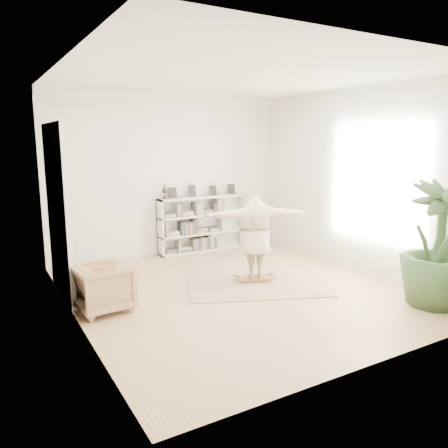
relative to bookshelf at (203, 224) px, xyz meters
name	(u,v)px	position (x,y,z in m)	size (l,w,h in m)	color
floor	(239,290)	(-0.74, -2.82, -0.64)	(6.00, 6.00, 0.00)	#A07D52
room_shell	(169,97)	(-0.74, 0.12, 2.87)	(6.00, 6.00, 6.00)	silver
doors	(59,213)	(-3.45, -1.52, 0.76)	(0.09, 1.78, 2.92)	white
bookshelf	(203,224)	(0.00, 0.00, 0.00)	(2.20, 0.35, 1.64)	silver
armchair	(103,287)	(-3.04, -2.58, -0.27)	(0.79, 0.81, 0.74)	tan
rug	(254,281)	(-0.26, -2.58, -0.63)	(2.50, 2.00, 0.02)	tan
rocker_board	(254,278)	(-0.26, -2.58, -0.57)	(0.60, 0.49, 0.11)	brown
person	(255,235)	(-0.26, -2.58, 0.26)	(1.88, 0.51, 1.53)	beige
houseplant	(438,244)	(1.56, -4.97, 0.35)	(1.11, 1.11, 1.98)	#2D4924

